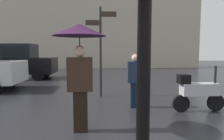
{
  "coord_description": "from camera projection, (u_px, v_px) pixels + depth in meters",
  "views": [
    {
      "loc": [
        -0.02,
        -2.0,
        1.63
      ],
      "look_at": [
        0.46,
        3.92,
        1.05
      ],
      "focal_mm": 31.33,
      "sensor_mm": 36.0,
      "label": 1
    }
  ],
  "objects": [
    {
      "name": "pedestrian_with_bag",
      "position": [
        135.0,
        78.0,
        5.56
      ],
      "size": [
        0.48,
        0.24,
        1.54
      ],
      "rotation": [
        0.0,
        0.0,
        4.15
      ],
      "color": "black",
      "rests_on": "ground"
    },
    {
      "name": "parked_scooter",
      "position": [
        197.0,
        91.0,
        5.23
      ],
      "size": [
        1.43,
        0.32,
        1.23
      ],
      "rotation": [
        0.0,
        0.0,
        -0.19
      ],
      "color": "black",
      "rests_on": "ground"
    },
    {
      "name": "parked_car_left",
      "position": [
        17.0,
        61.0,
        11.46
      ],
      "size": [
        4.23,
        2.05,
        2.04
      ],
      "rotation": [
        0.0,
        0.0,
        2.95
      ],
      "color": "black",
      "rests_on": "ground"
    },
    {
      "name": "street_signpost",
      "position": [
        101.0,
        43.0,
        6.89
      ],
      "size": [
        1.08,
        0.08,
        3.16
      ],
      "color": "black",
      "rests_on": "ground"
    },
    {
      "name": "pedestrian_with_umbrella",
      "position": [
        80.0,
        48.0,
        3.81
      ],
      "size": [
        1.05,
        1.05,
        2.15
      ],
      "rotation": [
        0.0,
        0.0,
        0.01
      ],
      "color": "black",
      "rests_on": "ground"
    }
  ]
}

